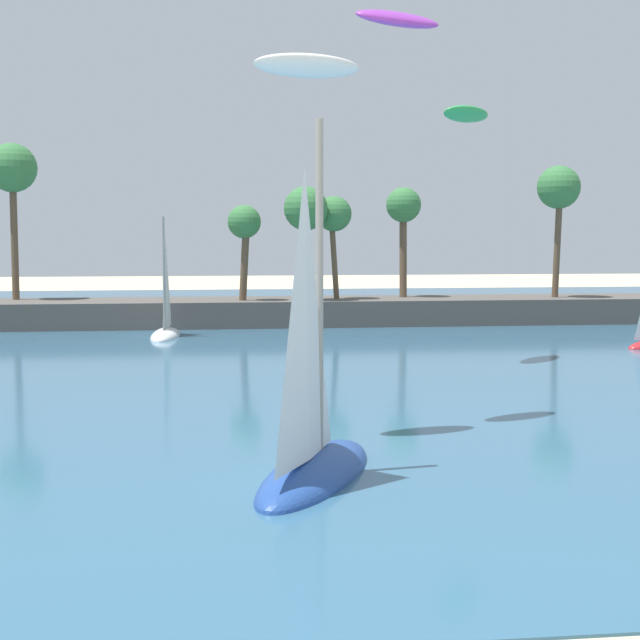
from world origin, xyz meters
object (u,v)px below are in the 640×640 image
object	(u,v)px
sailboat_far_left	(166,325)
sailboat_near_shore	(313,445)
kite_aloft_low_near_shore	(466,114)
kite_aloft_drifting_left	(307,66)
kite_aloft_high_over_bay	(398,19)

from	to	relation	value
sailboat_far_left	sailboat_near_shore	bearing A→B (deg)	-80.96
sailboat_near_shore	sailboat_far_left	distance (m)	33.44
sailboat_near_shore	kite_aloft_low_near_shore	distance (m)	24.69
sailboat_near_shore	kite_aloft_drifting_left	xyz separation A→B (m)	(0.34, 4.63, 10.18)
sailboat_far_left	kite_aloft_drifting_left	bearing A→B (deg)	-78.86
sailboat_far_left	kite_aloft_low_near_shore	size ratio (longest dim) A/B	2.09
sailboat_far_left	kite_aloft_high_over_bay	xyz separation A→B (m)	(8.63, -26.65, 12.17)
sailboat_far_left	kite_aloft_high_over_bay	bearing A→B (deg)	-72.06
kite_aloft_low_near_shore	kite_aloft_drifting_left	xyz separation A→B (m)	(-9.11, -15.42, -0.70)
kite_aloft_high_over_bay	kite_aloft_low_near_shore	distance (m)	15.00
kite_aloft_drifting_left	sailboat_far_left	bearing A→B (deg)	-93.51
kite_aloft_low_near_shore	kite_aloft_high_over_bay	bearing A→B (deg)	-159.57
sailboat_far_left	kite_aloft_drifting_left	size ratio (longest dim) A/B	2.36
sailboat_near_shore	kite_aloft_drifting_left	distance (m)	11.19
sailboat_near_shore	kite_aloft_drifting_left	bearing A→B (deg)	85.77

